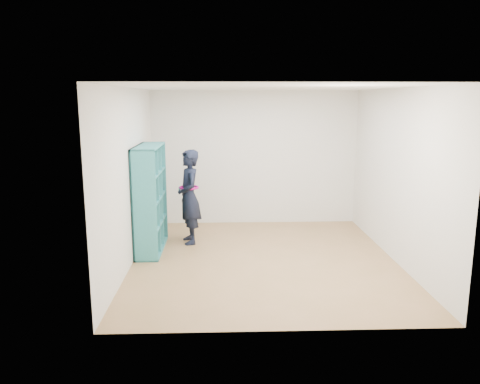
{
  "coord_description": "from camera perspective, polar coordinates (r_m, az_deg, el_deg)",
  "views": [
    {
      "loc": [
        -0.62,
        -6.84,
        2.44
      ],
      "look_at": [
        -0.36,
        0.3,
        1.01
      ],
      "focal_mm": 35.0,
      "sensor_mm": 36.0,
      "label": 1
    }
  ],
  "objects": [
    {
      "name": "wall_back",
      "position": [
        9.18,
        1.8,
        4.16
      ],
      "size": [
        4.0,
        0.02,
        2.6
      ],
      "primitive_type": "cube",
      "color": "silver",
      "rests_on": "floor"
    },
    {
      "name": "bookshelf",
      "position": [
        7.7,
        -11.1,
        -0.97
      ],
      "size": [
        0.38,
        1.29,
        1.72
      ],
      "color": "teal",
      "rests_on": "floor"
    },
    {
      "name": "smartphone",
      "position": [
        8.0,
        -7.41,
        0.18
      ],
      "size": [
        0.05,
        0.08,
        0.13
      ],
      "rotation": [
        0.22,
        0.0,
        0.52
      ],
      "color": "silver",
      "rests_on": "person"
    },
    {
      "name": "person",
      "position": [
        7.98,
        -6.21,
        -0.59
      ],
      "size": [
        0.52,
        0.66,
        1.61
      ],
      "rotation": [
        0.0,
        0.0,
        -1.32
      ],
      "color": "black",
      "rests_on": "floor"
    },
    {
      "name": "floor",
      "position": [
        7.29,
        2.94,
        -8.27
      ],
      "size": [
        4.5,
        4.5,
        0.0
      ],
      "primitive_type": "plane",
      "color": "olive",
      "rests_on": "ground"
    },
    {
      "name": "wall_right",
      "position": [
        7.42,
        18.64,
        1.86
      ],
      "size": [
        0.02,
        4.5,
        2.6
      ],
      "primitive_type": "cube",
      "color": "silver",
      "rests_on": "floor"
    },
    {
      "name": "wall_front",
      "position": [
        4.77,
        5.45,
        -2.58
      ],
      "size": [
        4.0,
        0.02,
        2.6
      ],
      "primitive_type": "cube",
      "color": "silver",
      "rests_on": "floor"
    },
    {
      "name": "ceiling",
      "position": [
        6.87,
        3.16,
        12.61
      ],
      "size": [
        4.5,
        4.5,
        0.0
      ],
      "primitive_type": "plane",
      "color": "white",
      "rests_on": "wall_back"
    },
    {
      "name": "wall_left",
      "position": [
        7.07,
        -13.32,
        1.71
      ],
      "size": [
        0.02,
        4.5,
        2.6
      ],
      "primitive_type": "cube",
      "color": "silver",
      "rests_on": "floor"
    }
  ]
}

